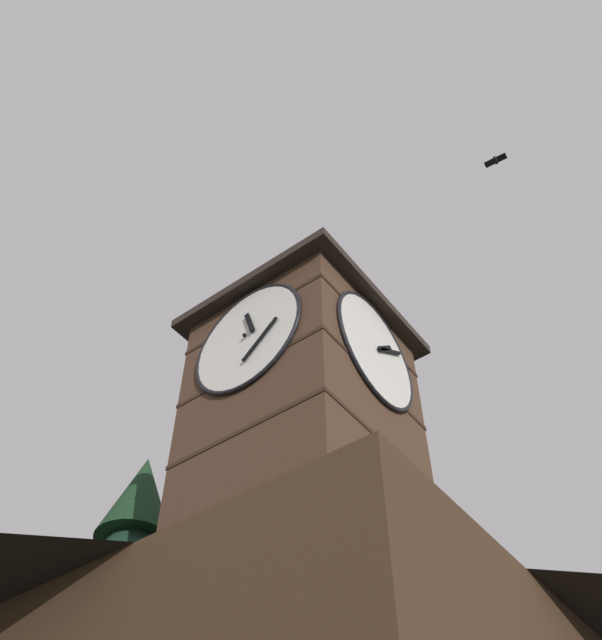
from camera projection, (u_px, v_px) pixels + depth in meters
clock_tower at (303, 413)px, 16.57m from camera, size 4.77×4.77×9.93m
flying_bird_high at (496, 160)px, 21.56m from camera, size 0.30×0.69×0.16m
flying_bird_low at (325, 303)px, 23.66m from camera, size 0.42×0.55×0.11m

